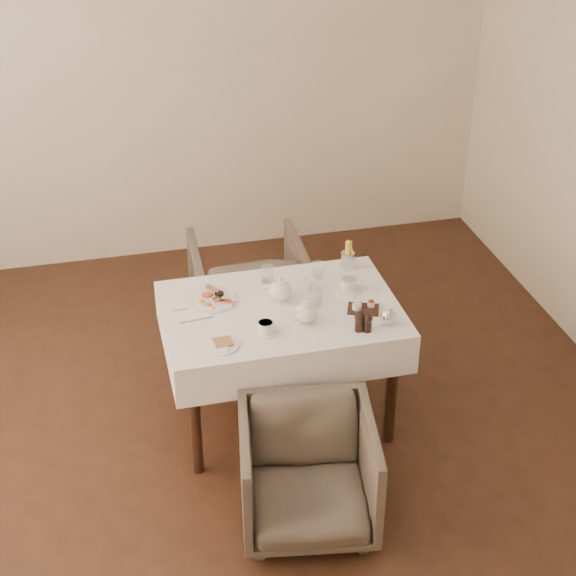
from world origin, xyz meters
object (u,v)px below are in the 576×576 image
(armchair_near, at_px, (308,473))
(breakfast_plate, at_px, (211,299))
(armchair_far, at_px, (248,288))
(table, at_px, (281,326))
(teapot_centre, at_px, (280,289))

(armchair_near, distance_m, breakfast_plate, 1.12)
(armchair_far, bearing_deg, breakfast_plate, 66.91)
(armchair_near, bearing_deg, table, 95.08)
(armchair_far, xyz_separation_m, breakfast_plate, (-0.36, -0.76, 0.43))
(table, bearing_deg, breakfast_plate, 155.41)
(breakfast_plate, bearing_deg, teapot_centre, -20.85)
(table, distance_m, breakfast_plate, 0.41)
(table, xyz_separation_m, armchair_near, (-0.06, -0.81, -0.33))
(armchair_near, bearing_deg, teapot_centre, 94.37)
(breakfast_plate, bearing_deg, table, -32.33)
(armchair_far, distance_m, breakfast_plate, 0.95)
(breakfast_plate, bearing_deg, armchair_far, 57.32)
(table, bearing_deg, armchair_far, 90.08)
(armchair_far, bearing_deg, armchair_near, 89.98)
(armchair_far, relative_size, breakfast_plate, 2.64)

